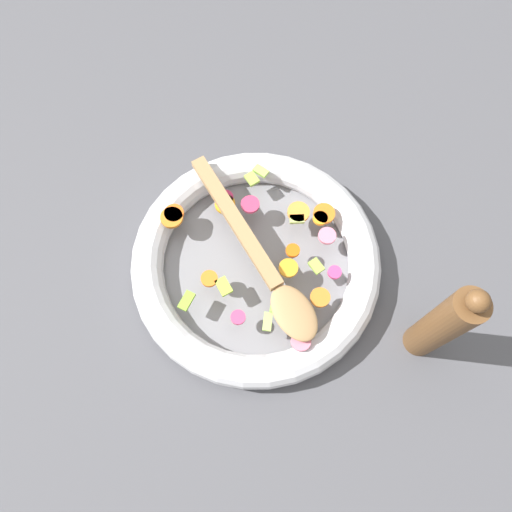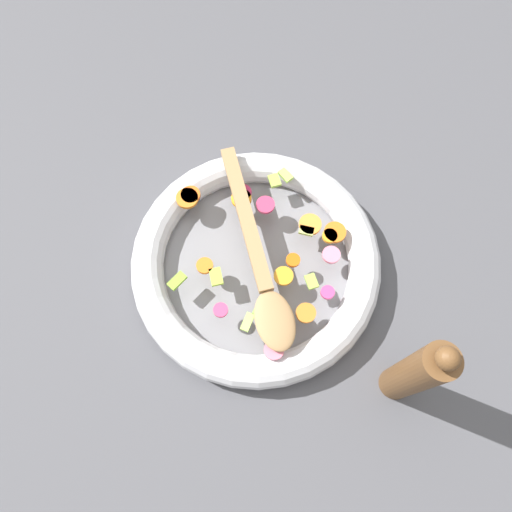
% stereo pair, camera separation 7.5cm
% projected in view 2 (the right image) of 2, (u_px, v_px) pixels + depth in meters
% --- Properties ---
extents(ground_plane, '(4.00, 4.00, 0.00)m').
position_uv_depth(ground_plane, '(256.00, 267.00, 0.80)').
color(ground_plane, '#4C4C51').
extents(skillet, '(0.39, 0.39, 0.05)m').
position_uv_depth(skillet, '(256.00, 262.00, 0.78)').
color(skillet, slate).
rests_on(skillet, ground_plane).
extents(chopped_vegetables, '(0.30, 0.29, 0.01)m').
position_uv_depth(chopped_vegetables, '(266.00, 244.00, 0.75)').
color(chopped_vegetables, orange).
rests_on(chopped_vegetables, skillet).
extents(wooden_spoon, '(0.29, 0.23, 0.01)m').
position_uv_depth(wooden_spoon, '(259.00, 265.00, 0.73)').
color(wooden_spoon, '#A87F51').
rests_on(wooden_spoon, chopped_vegetables).
extents(pepper_mill, '(0.05, 0.05, 0.23)m').
position_uv_depth(pepper_mill, '(416.00, 373.00, 0.63)').
color(pepper_mill, brown).
rests_on(pepper_mill, ground_plane).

